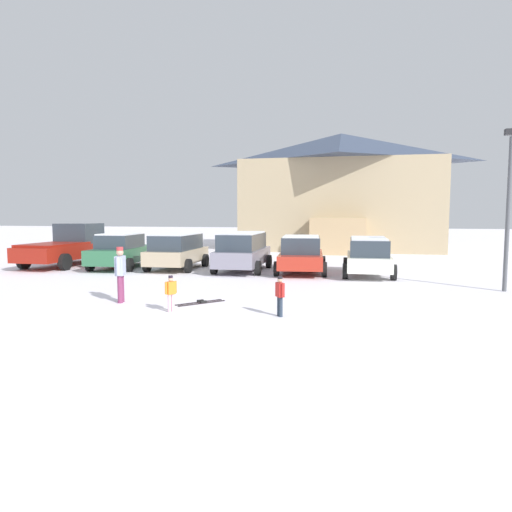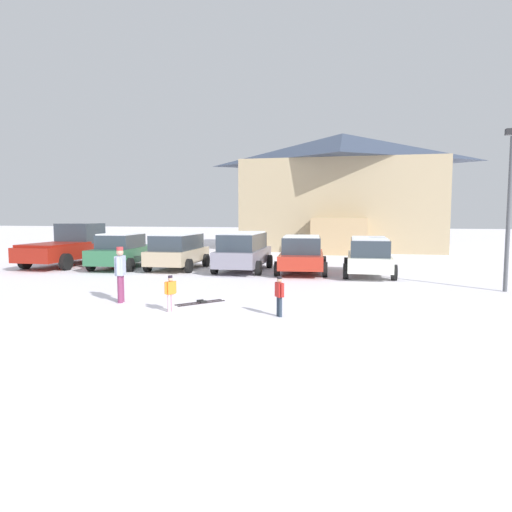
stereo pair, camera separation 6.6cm
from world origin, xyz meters
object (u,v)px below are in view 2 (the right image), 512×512
at_px(ski_lodge, 342,191).
at_px(skier_child_in_red_jacket, 279,294).
at_px(parked_grey_wagon, 243,250).
at_px(skier_adult_in_blue_parka, 120,271).
at_px(skier_child_in_orange_jacket, 171,291).
at_px(parked_red_sedan, 302,254).
at_px(pickup_truck, 70,246).
at_px(pair_of_skis, 201,302).
at_px(parked_green_coupe, 123,250).
at_px(lamp_post, 509,201).
at_px(parked_beige_suv, 178,250).
at_px(parked_white_suv, 369,255).

bearing_deg(ski_lodge, skier_child_in_red_jacket, -91.13).
relative_size(parked_grey_wagon, skier_child_in_red_jacket, 4.43).
distance_m(skier_adult_in_blue_parka, skier_child_in_orange_jacket, 2.23).
xyz_separation_m(parked_red_sedan, pickup_truck, (-12.10, 0.40, 0.15)).
xyz_separation_m(pickup_truck, pair_of_skis, (10.07, -8.13, -0.98)).
bearing_deg(parked_grey_wagon, ski_lodge, 76.17).
xyz_separation_m(parked_grey_wagon, pair_of_skis, (0.71, -7.77, -0.94)).
relative_size(parked_grey_wagon, pair_of_skis, 3.46).
bearing_deg(parked_grey_wagon, parked_red_sedan, -0.87).
xyz_separation_m(parked_green_coupe, parked_grey_wagon, (6.09, 0.17, 0.10)).
distance_m(ski_lodge, parked_red_sedan, 15.88).
relative_size(parked_green_coupe, skier_child_in_orange_jacket, 4.90).
bearing_deg(parked_grey_wagon, skier_child_in_red_jacket, -69.84).
distance_m(parked_green_coupe, skier_child_in_orange_jacket, 11.03).
relative_size(ski_lodge, pickup_truck, 2.57).
height_order(parked_grey_wagon, parked_red_sedan, parked_grey_wagon).
xyz_separation_m(skier_child_in_red_jacket, lamp_post, (6.86, 5.52, 2.49)).
height_order(skier_adult_in_blue_parka, pair_of_skis, skier_adult_in_blue_parka).
height_order(pickup_truck, pair_of_skis, pickup_truck).
xyz_separation_m(pair_of_skis, lamp_post, (9.46, 4.29, 3.06)).
xyz_separation_m(parked_grey_wagon, lamp_post, (10.17, -3.48, 2.12)).
relative_size(skier_child_in_orange_jacket, lamp_post, 0.18).
bearing_deg(parked_green_coupe, parked_grey_wagon, 1.58).
height_order(skier_adult_in_blue_parka, skier_child_in_orange_jacket, skier_adult_in_blue_parka).
distance_m(pickup_truck, skier_child_in_orange_jacket, 13.57).
bearing_deg(skier_adult_in_blue_parka, parked_beige_suv, 100.99).
bearing_deg(pair_of_skis, parked_beige_suv, 117.08).
distance_m(parked_beige_suv, parked_grey_wagon, 3.24).
xyz_separation_m(skier_adult_in_blue_parka, lamp_post, (11.83, 4.72, 2.14)).
distance_m(parked_green_coupe, skier_child_in_red_jacket, 12.91).
bearing_deg(parked_grey_wagon, parked_green_coupe, -178.42).
bearing_deg(skier_child_in_orange_jacket, parked_beige_suv, 111.57).
xyz_separation_m(parked_beige_suv, parked_red_sedan, (5.98, 0.01, -0.08)).
bearing_deg(parked_beige_suv, parked_white_suv, -1.88).
relative_size(parked_green_coupe, parked_beige_suv, 1.15).
bearing_deg(lamp_post, parked_beige_suv, 165.64).
bearing_deg(skier_child_in_red_jacket, ski_lodge, 88.87).
bearing_deg(skier_child_in_red_jacket, parked_green_coupe, 136.76).
xyz_separation_m(parked_green_coupe, parked_white_suv, (11.76, -0.17, 0.03)).
relative_size(parked_grey_wagon, skier_adult_in_blue_parka, 2.78).
relative_size(parked_green_coupe, pair_of_skis, 3.62).
distance_m(skier_adult_in_blue_parka, lamp_post, 12.91).
height_order(parked_green_coupe, pickup_truck, pickup_truck).
height_order(parked_grey_wagon, skier_child_in_orange_jacket, parked_grey_wagon).
height_order(pickup_truck, skier_adult_in_blue_parka, pickup_truck).
bearing_deg(ski_lodge, skier_adult_in_blue_parka, -103.00).
distance_m(parked_green_coupe, pair_of_skis, 10.24).
bearing_deg(skier_child_in_orange_jacket, parked_white_suv, 58.75).
height_order(ski_lodge, lamp_post, ski_lodge).
relative_size(pickup_truck, lamp_post, 1.06).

